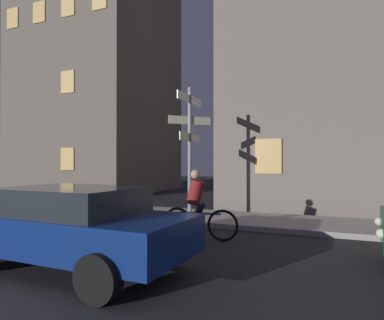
{
  "coord_description": "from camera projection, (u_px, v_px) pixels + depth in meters",
  "views": [
    {
      "loc": [
        4.36,
        -2.73,
        1.76
      ],
      "look_at": [
        0.35,
        6.62,
        1.86
      ],
      "focal_mm": 32.06,
      "sensor_mm": 36.0,
      "label": 1
    }
  ],
  "objects": [
    {
      "name": "building_left_block",
      "position": [
        99.0,
        41.0,
        22.57
      ],
      "size": [
        8.43,
        7.81,
        19.68
      ],
      "color": "#6B6056",
      "rests_on": "ground_plane"
    },
    {
      "name": "car_far_oncoming",
      "position": [
        68.0,
        225.0,
        5.66
      ],
      "size": [
        4.33,
        2.08,
        1.36
      ],
      "color": "navy",
      "rests_on": "ground_plane"
    },
    {
      "name": "signpost",
      "position": [
        190.0,
        140.0,
        10.27
      ],
      "size": [
        0.98,
        1.73,
        3.89
      ],
      "color": "gray",
      "rests_on": "sidewalk_kerb"
    },
    {
      "name": "building_right_block",
      "position": [
        383.0,
        43.0,
        14.85
      ],
      "size": [
        12.06,
        10.02,
        13.99
      ],
      "color": "slate",
      "rests_on": "ground_plane"
    },
    {
      "name": "sidewalk_kerb",
      "position": [
        190.0,
        216.0,
        10.87
      ],
      "size": [
        40.0,
        2.53,
        0.14
      ],
      "primitive_type": "cube",
      "color": "#9E9991",
      "rests_on": "ground_plane"
    },
    {
      "name": "cyclist",
      "position": [
        197.0,
        207.0,
        7.9
      ],
      "size": [
        1.82,
        0.35,
        1.61
      ],
      "color": "black",
      "rests_on": "ground_plane"
    }
  ]
}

